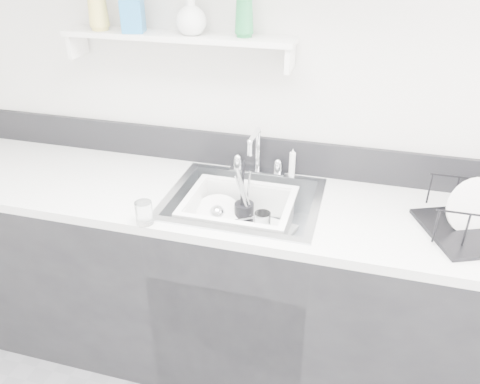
% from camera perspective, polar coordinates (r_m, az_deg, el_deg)
% --- Properties ---
extents(room_shell, '(3.50, 3.00, 2.60)m').
position_cam_1_polar(room_shell, '(0.97, -12.44, 15.71)').
color(room_shell, silver).
rests_on(room_shell, ground).
extents(counter_run, '(3.20, 0.62, 0.92)m').
position_cam_1_polar(counter_run, '(2.23, 0.35, -11.17)').
color(counter_run, black).
rests_on(counter_run, ground).
extents(backsplash, '(3.20, 0.02, 0.16)m').
position_cam_1_polar(backsplash, '(2.18, 2.44, 4.75)').
color(backsplash, black).
rests_on(backsplash, counter_run).
extents(sink, '(0.64, 0.52, 0.20)m').
position_cam_1_polar(sink, '(2.01, 0.38, -3.08)').
color(sink, silver).
rests_on(sink, counter_run).
extents(faucet, '(0.26, 0.18, 0.23)m').
position_cam_1_polar(faucet, '(2.14, 2.10, 3.71)').
color(faucet, silver).
rests_on(faucet, counter_run).
extents(side_sprayer, '(0.03, 0.03, 0.14)m').
position_cam_1_polar(side_sprayer, '(2.12, 6.38, 3.54)').
color(side_sprayer, white).
rests_on(side_sprayer, counter_run).
extents(wall_shelf, '(1.00, 0.16, 0.12)m').
position_cam_1_polar(wall_shelf, '(2.07, -7.69, 18.07)').
color(wall_shelf, silver).
rests_on(wall_shelf, room_shell).
extents(wash_tub, '(0.52, 0.46, 0.17)m').
position_cam_1_polar(wash_tub, '(1.99, -0.14, -3.05)').
color(wash_tub, white).
rests_on(wash_tub, sink).
extents(plate_stack, '(0.26, 0.25, 0.10)m').
position_cam_1_polar(plate_stack, '(2.06, -2.57, -3.35)').
color(plate_stack, white).
rests_on(plate_stack, wash_tub).
extents(utensil_cup, '(0.09, 0.09, 0.29)m').
position_cam_1_polar(utensil_cup, '(2.04, 0.49, -2.52)').
color(utensil_cup, black).
rests_on(utensil_cup, wash_tub).
extents(ladle, '(0.27, 0.24, 0.08)m').
position_cam_1_polar(ladle, '(2.01, -1.68, -3.80)').
color(ladle, silver).
rests_on(ladle, wash_tub).
extents(tumbler_in_tub, '(0.09, 0.09, 0.10)m').
position_cam_1_polar(tumbler_in_tub, '(1.99, 2.74, -3.81)').
color(tumbler_in_tub, white).
rests_on(tumbler_in_tub, wash_tub).
extents(tumbler_counter, '(0.08, 0.08, 0.09)m').
position_cam_1_polar(tumbler_counter, '(1.81, -11.62, -2.50)').
color(tumbler_counter, white).
rests_on(tumbler_counter, counter_run).
extents(bowl_small, '(0.14, 0.14, 0.03)m').
position_cam_1_polar(bowl_small, '(1.94, 1.81, -5.93)').
color(bowl_small, white).
rests_on(bowl_small, wash_tub).
extents(soap_bottle_a, '(0.10, 0.10, 0.22)m').
position_cam_1_polar(soap_bottle_a, '(2.19, -17.07, 21.21)').
color(soap_bottle_a, '#D7C55F').
rests_on(soap_bottle_a, wall_shelf).
extents(soap_bottle_b, '(0.11, 0.11, 0.19)m').
position_cam_1_polar(soap_bottle_b, '(2.11, -13.04, 21.04)').
color(soap_bottle_b, '#2371AD').
rests_on(soap_bottle_b, wall_shelf).
extents(soap_bottle_c, '(0.16, 0.16, 0.16)m').
position_cam_1_polar(soap_bottle_c, '(2.01, -6.00, 20.71)').
color(soap_bottle_c, silver).
rests_on(soap_bottle_c, wall_shelf).
extents(soap_bottle_d, '(0.09, 0.09, 0.20)m').
position_cam_1_polar(soap_bottle_d, '(1.96, 0.51, 21.17)').
color(soap_bottle_d, '#218142').
rests_on(soap_bottle_d, wall_shelf).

